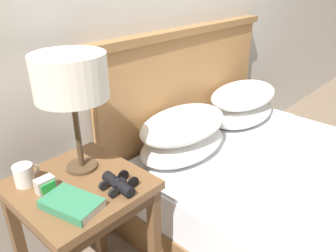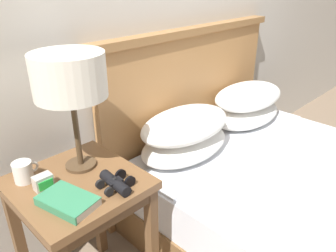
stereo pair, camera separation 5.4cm
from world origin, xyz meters
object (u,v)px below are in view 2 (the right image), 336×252
object	(u,v)px
bed	(291,194)
alarm_clock	(43,182)
nightstand	(80,202)
coffee_mug	(24,172)
binoculars_pair	(115,183)
book_on_nightstand	(68,201)
table_lamp	(69,78)

from	to	relation	value
bed	alarm_clock	xyz separation A→B (m)	(-1.17, 0.50, 0.42)
nightstand	coffee_mug	distance (m)	0.25
binoculars_pair	coffee_mug	bearing A→B (deg)	127.46
book_on_nightstand	coffee_mug	xyz separation A→B (m)	(-0.04, 0.26, 0.03)
table_lamp	coffee_mug	size ratio (longest dim) A/B	4.79
nightstand	coffee_mug	xyz separation A→B (m)	(-0.14, 0.15, 0.15)
book_on_nightstand	coffee_mug	size ratio (longest dim) A/B	2.26
binoculars_pair	nightstand	bearing A→B (deg)	118.84
bed	binoculars_pair	distance (m)	1.10
table_lamp	coffee_mug	bearing A→B (deg)	163.52
nightstand	coffee_mug	size ratio (longest dim) A/B	6.59
nightstand	book_on_nightstand	xyz separation A→B (m)	(-0.10, -0.11, 0.12)
binoculars_pair	alarm_clock	xyz separation A→B (m)	(-0.20, 0.19, 0.01)
table_lamp	bed	bearing A→B (deg)	-29.06
table_lamp	alarm_clock	xyz separation A→B (m)	(-0.19, -0.04, -0.37)
bed	book_on_nightstand	world-z (taller)	bed
nightstand	table_lamp	distance (m)	0.51
alarm_clock	table_lamp	bearing A→B (deg)	12.39
nightstand	book_on_nightstand	world-z (taller)	book_on_nightstand
alarm_clock	bed	bearing A→B (deg)	-23.29
table_lamp	alarm_clock	world-z (taller)	table_lamp
coffee_mug	alarm_clock	xyz separation A→B (m)	(0.03, -0.11, -0.01)
nightstand	coffee_mug	bearing A→B (deg)	134.59
nightstand	book_on_nightstand	size ratio (longest dim) A/B	2.92
nightstand	binoculars_pair	size ratio (longest dim) A/B	4.20
nightstand	bed	distance (m)	1.19
coffee_mug	alarm_clock	size ratio (longest dim) A/B	1.47
book_on_nightstand	binoculars_pair	distance (m)	0.19
alarm_clock	nightstand	bearing A→B (deg)	-19.39
book_on_nightstand	binoculars_pair	world-z (taller)	binoculars_pair
binoculars_pair	coffee_mug	distance (m)	0.37
binoculars_pair	alarm_clock	world-z (taller)	alarm_clock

